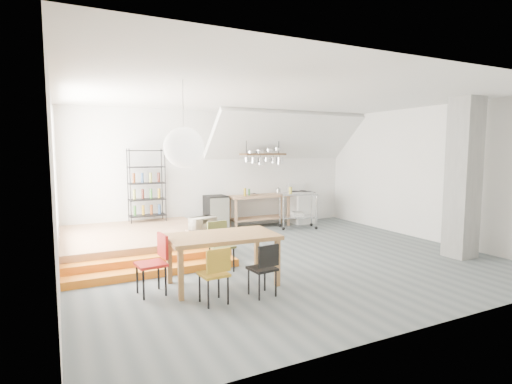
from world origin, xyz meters
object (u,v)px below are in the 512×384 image
stove (301,207)px  mini_fridge (216,213)px  rolling_cart (298,206)px  dining_table (223,240)px

stove → mini_fridge: stove is taller
mini_fridge → rolling_cart: bearing=-18.0°
dining_table → rolling_cart: 4.97m
rolling_cart → mini_fridge: size_ratio=1.17×
stove → mini_fridge: bearing=179.1°
dining_table → mini_fridge: size_ratio=1.86×
stove → dining_table: 5.82m
mini_fridge → stove: bearing=-0.9°
stove → mini_fridge: size_ratio=1.24×
stove → rolling_cart: bearing=-129.3°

